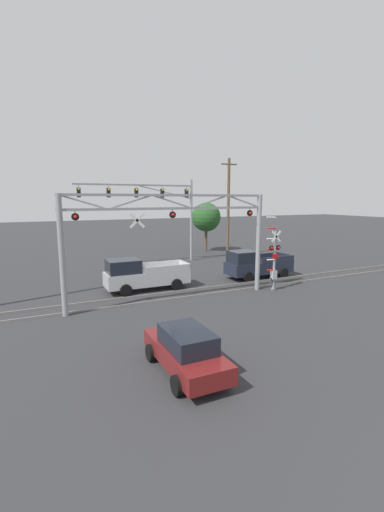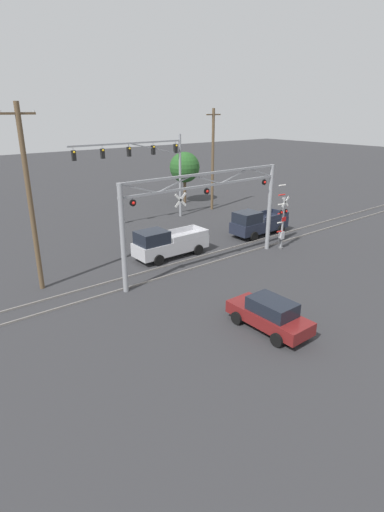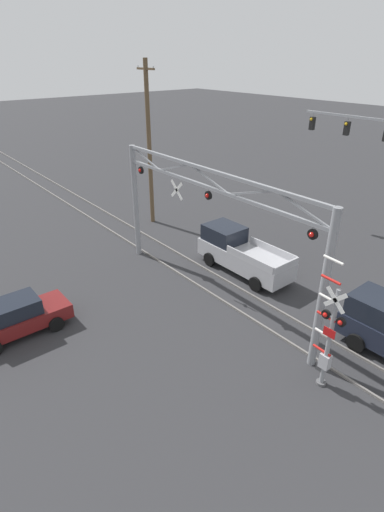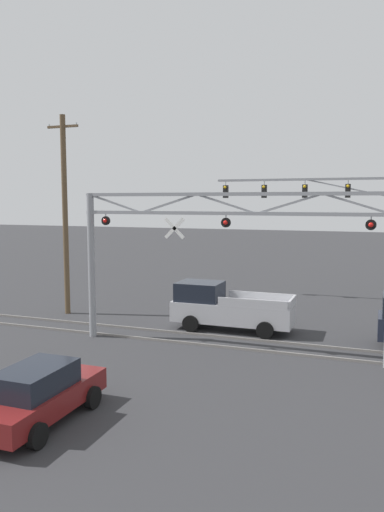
{
  "view_description": "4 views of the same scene",
  "coord_description": "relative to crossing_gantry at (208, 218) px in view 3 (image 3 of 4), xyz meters",
  "views": [
    {
      "loc": [
        -7.53,
        -1.4,
        6.04
      ],
      "look_at": [
        0.99,
        16.4,
        2.74
      ],
      "focal_mm": 24.0,
      "sensor_mm": 36.0,
      "label": 1
    },
    {
      "loc": [
        -16.26,
        -2.05,
        9.97
      ],
      "look_at": [
        -2.24,
        15.59,
        1.69
      ],
      "focal_mm": 28.0,
      "sensor_mm": 36.0,
      "label": 2
    },
    {
      "loc": [
        12.34,
        5.92,
        10.6
      ],
      "look_at": [
        0.63,
        15.48,
        2.91
      ],
      "focal_mm": 28.0,
      "sensor_mm": 36.0,
      "label": 3
    },
    {
      "loc": [
        5.48,
        -1.88,
        5.99
      ],
      "look_at": [
        -2.38,
        19.54,
        3.46
      ],
      "focal_mm": 35.0,
      "sensor_mm": 36.0,
      "label": 4
    }
  ],
  "objects": [
    {
      "name": "rail_track_near",
      "position": [
        0.01,
        0.28,
        -4.03
      ],
      "size": [
        80.0,
        0.08,
        0.1
      ],
      "primitive_type": "cube",
      "color": "gray",
      "rests_on": "ground_plane"
    },
    {
      "name": "rail_track_far",
      "position": [
        0.01,
        1.72,
        -4.03
      ],
      "size": [
        80.0,
        0.08,
        0.1
      ],
      "primitive_type": "cube",
      "color": "gray",
      "rests_on": "ground_plane"
    },
    {
      "name": "pickup_truck_lead",
      "position": [
        -0.89,
        3.17,
        -3.04
      ],
      "size": [
        5.57,
        2.12,
        2.17
      ],
      "color": "#B7B7BC",
      "rests_on": "ground_plane"
    },
    {
      "name": "crossing_gantry",
      "position": [
        0.0,
        0.0,
        0.0
      ],
      "size": [
        12.51,
        0.31,
        6.32
      ],
      "color": "gray",
      "rests_on": "ground_plane"
    },
    {
      "name": "crossing_signal_mast",
      "position": [
        6.94,
        -0.63,
        -2.14
      ],
      "size": [
        1.16,
        0.35,
        4.93
      ],
      "color": "gray",
      "rests_on": "ground_plane"
    },
    {
      "name": "utility_pole_left",
      "position": [
        -9.77,
        3.49,
        1.26
      ],
      "size": [
        1.8,
        0.28,
        10.38
      ],
      "color": "brown",
      "rests_on": "ground_plane"
    },
    {
      "name": "sedan_waiting",
      "position": [
        -2.85,
        -8.06,
        -3.27
      ],
      "size": [
        1.92,
        4.23,
        1.59
      ],
      "color": "maroon",
      "rests_on": "ground_plane"
    }
  ]
}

